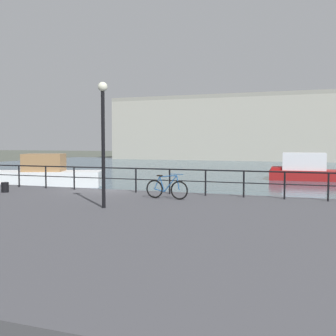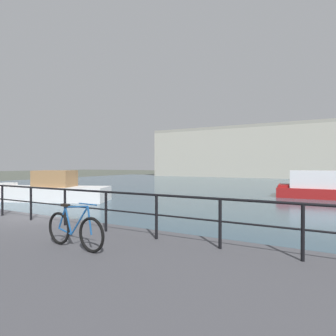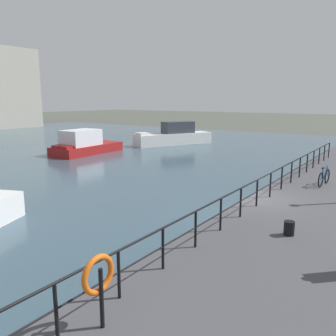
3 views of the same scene
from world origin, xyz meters
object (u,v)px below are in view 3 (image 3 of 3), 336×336
at_px(mooring_bollard, 289,228).
at_px(life_ring_stand, 99,277).
at_px(parked_bicycle, 324,177).
at_px(moored_red_daysailer, 85,144).
at_px(moored_blue_motorboat, 174,136).

relative_size(mooring_bollard, life_ring_stand, 0.31).
bearing_deg(life_ring_stand, parked_bicycle, -4.54).
distance_m(mooring_bollard, life_ring_stand, 6.64).
height_order(parked_bicycle, mooring_bollard, parked_bicycle).
bearing_deg(parked_bicycle, moored_red_daysailer, 82.28).
xyz_separation_m(moored_blue_motorboat, life_ring_stand, (-29.53, -18.20, 1.08)).
bearing_deg(moored_blue_motorboat, life_ring_stand, 56.93).
height_order(moored_red_daysailer, parked_bicycle, moored_red_daysailer).
xyz_separation_m(moored_red_daysailer, parked_bicycle, (-4.88, -22.32, 0.54)).
bearing_deg(life_ring_stand, mooring_bollard, -13.65).
xyz_separation_m(moored_blue_motorboat, parked_bicycle, (-15.76, -19.29, 0.49)).
bearing_deg(life_ring_stand, moored_red_daysailer, 48.70).
height_order(moored_blue_motorboat, moored_red_daysailer, moored_blue_motorboat).
xyz_separation_m(moored_blue_motorboat, mooring_bollard, (-23.13, -19.75, 0.32)).
bearing_deg(mooring_bollard, life_ring_stand, 166.35).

